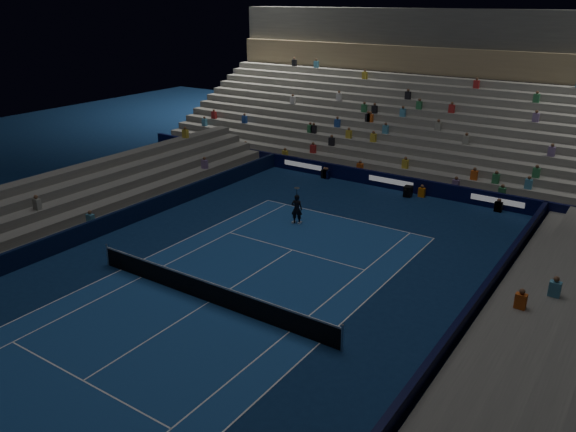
# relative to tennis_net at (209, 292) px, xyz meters

# --- Properties ---
(ground) EXTENTS (90.00, 90.00, 0.00)m
(ground) POSITION_rel_tennis_net_xyz_m (0.00, 0.00, -0.50)
(ground) COLOR #0C2249
(ground) RESTS_ON ground
(court_surface) EXTENTS (10.97, 23.77, 0.01)m
(court_surface) POSITION_rel_tennis_net_xyz_m (0.00, 0.00, -0.50)
(court_surface) COLOR navy
(court_surface) RESTS_ON ground
(sponsor_barrier_far) EXTENTS (44.00, 0.25, 1.00)m
(sponsor_barrier_far) POSITION_rel_tennis_net_xyz_m (0.00, 18.50, -0.00)
(sponsor_barrier_far) COLOR black
(sponsor_barrier_far) RESTS_ON ground
(sponsor_barrier_east) EXTENTS (0.25, 37.00, 1.00)m
(sponsor_barrier_east) POSITION_rel_tennis_net_xyz_m (9.70, 0.00, -0.00)
(sponsor_barrier_east) COLOR black
(sponsor_barrier_east) RESTS_ON ground
(sponsor_barrier_west) EXTENTS (0.25, 37.00, 1.00)m
(sponsor_barrier_west) POSITION_rel_tennis_net_xyz_m (-9.70, 0.00, -0.00)
(sponsor_barrier_west) COLOR black
(sponsor_barrier_west) RESTS_ON ground
(grandstand_main) EXTENTS (44.00, 15.20, 11.20)m
(grandstand_main) POSITION_rel_tennis_net_xyz_m (0.00, 27.90, 2.87)
(grandstand_main) COLOR slate
(grandstand_main) RESTS_ON ground
(grandstand_east) EXTENTS (5.00, 37.00, 2.50)m
(grandstand_east) POSITION_rel_tennis_net_xyz_m (13.17, 0.00, 0.41)
(grandstand_east) COLOR #5F5F5B
(grandstand_east) RESTS_ON ground
(grandstand_west) EXTENTS (5.00, 37.00, 2.50)m
(grandstand_west) POSITION_rel_tennis_net_xyz_m (-13.17, 0.00, 0.41)
(grandstand_west) COLOR slate
(grandstand_west) RESTS_ON ground
(tennis_net) EXTENTS (12.90, 0.10, 1.10)m
(tennis_net) POSITION_rel_tennis_net_xyz_m (0.00, 0.00, 0.00)
(tennis_net) COLOR #B2B2B7
(tennis_net) RESTS_ON ground
(tennis_player) EXTENTS (0.74, 0.62, 1.74)m
(tennis_player) POSITION_rel_tennis_net_xyz_m (-1.84, 9.63, 0.37)
(tennis_player) COLOR black
(tennis_player) RESTS_ON ground
(broadcast_camera) EXTENTS (0.59, 1.01, 0.67)m
(broadcast_camera) POSITION_rel_tennis_net_xyz_m (1.56, 17.61, -0.16)
(broadcast_camera) COLOR black
(broadcast_camera) RESTS_ON ground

